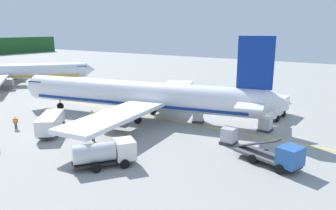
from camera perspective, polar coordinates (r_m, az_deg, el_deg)
airliner_foreground at (r=46.24m, az=-5.10°, el=1.72°), size 34.40×41.33×11.90m
airliner_mid_apron at (r=81.96m, az=-26.34°, el=5.28°), size 29.91×28.55×10.82m
service_truck_fuel at (r=49.61m, az=18.56°, el=-0.29°), size 6.76×2.62×2.79m
service_truck_baggage at (r=30.98m, az=-11.04°, el=-8.29°), size 5.85×4.96×2.40m
service_truck_catering at (r=42.20m, az=-20.15°, el=-2.97°), size 6.26×5.83×2.41m
service_truck_pushback at (r=31.95m, az=19.05°, el=-8.56°), size 3.97×7.08×2.71m
cargo_container_near at (r=42.60m, az=16.98°, el=-3.35°), size 1.67×1.67×1.82m
cargo_container_mid at (r=37.01m, az=10.80°, el=-5.39°), size 1.69×1.69×1.99m
cargo_container_far at (r=44.84m, az=5.35°, el=-1.84°), size 2.17×2.17×2.03m
crew_loader_left at (r=38.24m, az=-13.22°, el=-4.81°), size 0.40×0.58×1.68m
crew_loader_right at (r=46.01m, az=-25.52°, el=-2.74°), size 0.50×0.47×1.62m
crew_supervisor at (r=46.34m, az=-13.43°, el=-1.67°), size 0.56×0.43×1.62m
apron_guide_line at (r=45.71m, az=0.55°, el=-2.73°), size 0.30×60.00×0.01m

